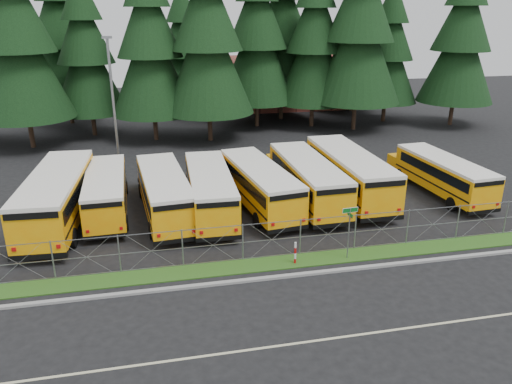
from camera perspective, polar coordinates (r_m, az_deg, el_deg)
The scene contains 30 objects.
ground at distance 27.33m, azimuth 6.42°, elevation -5.95°, with size 120.00×120.00×0.00m, color black.
curb at distance 24.73m, azimuth 8.68°, elevation -8.92°, with size 50.00×0.25×0.12m, color gray.
grass_verge at distance 25.89m, azimuth 7.60°, elevation -7.51°, with size 50.00×1.40×0.06m, color #254B15.
road_lane_line at distance 20.99m, azimuth 13.47°, elevation -15.35°, with size 50.00×0.12×0.01m, color beige.
chainlink_fence at distance 26.05m, azimuth 7.19°, elevation -4.93°, with size 44.00×0.10×2.00m, color gray, non-canonical shape.
brick_building at distance 65.34m, azimuth 0.47°, elevation 12.41°, with size 22.00×10.00×6.00m, color brown.
bus_0 at distance 31.38m, azimuth -21.58°, elevation -0.63°, with size 2.84×12.05×3.16m, color #FD9408, non-canonical shape.
bus_1 at distance 32.03m, azimuth -16.69°, elevation -0.12°, with size 2.38×10.07×2.64m, color #FD9408, non-canonical shape.
bus_2 at distance 30.81m, azimuth -10.49°, elevation -0.23°, with size 2.52×10.69×2.80m, color #FD9408, non-canonical shape.
bus_3 at distance 30.83m, azimuth -5.33°, elevation 0.06°, with size 2.53×10.73×2.81m, color #FD9408, non-canonical shape.
bus_4 at distance 31.61m, azimuth 0.20°, elevation 0.69°, with size 2.54×10.77×2.82m, color #FD9408, non-canonical shape.
bus_5 at distance 32.58m, azimuth 5.71°, elevation 1.30°, with size 2.65×11.21×2.94m, color #FD9408, non-canonical shape.
bus_6 at distance 33.99m, azimuth 10.35°, elevation 2.03°, with size 2.80×11.84×3.10m, color #FD9408, non-canonical shape.
bus_east at distance 36.14m, azimuth 20.31°, elevation 1.75°, with size 2.35×9.94×2.60m, color #FD9408, non-canonical shape.
street_sign at distance 25.25m, azimuth 10.63°, elevation -3.41°, with size 0.84×0.55×2.81m.
striped_bollard at distance 25.00m, azimuth 4.50°, elevation -6.98°, with size 0.11×0.11×1.20m, color #B20C0C.
light_standard at distance 39.10m, azimuth -16.00°, elevation 9.94°, with size 0.70×0.35×10.14m.
conifer_1 at distance 48.86m, azimuth -25.68°, elevation 15.24°, with size 8.42×8.42×18.62m, color black, non-canonical shape.
conifer_2 at distance 51.73m, azimuth -18.86°, elevation 14.58°, with size 7.03×7.03×15.55m, color black, non-canonical shape.
conifer_3 at distance 48.24m, azimuth -12.03°, elevation 15.81°, with size 7.76×7.76×17.15m, color black, non-canonical shape.
conifer_4 at distance 47.15m, azimuth -5.59°, elevation 16.87°, with size 8.37×8.37×18.50m, color black, non-canonical shape.
conifer_5 at distance 53.14m, azimuth 0.11°, elevation 17.00°, with size 8.08×8.08×17.86m, color black, non-canonical shape.
conifer_6 at distance 53.42m, azimuth 6.69°, elevation 16.44°, with size 7.70×7.70×17.02m, color black, non-canonical shape.
conifer_7 at distance 52.60m, azimuth 11.77°, elevation 17.51°, with size 8.86×8.86×19.59m, color black, non-canonical shape.
conifer_8 at distance 57.47m, azimuth 14.94°, elevation 15.13°, with size 6.74×6.74×14.91m, color black, non-canonical shape.
conifer_9 at distance 57.77m, azimuth 22.38°, elevation 15.55°, with size 7.83×7.83×17.31m, color black, non-canonical shape.
conifer_10 at distance 58.24m, azimuth -21.34°, elevation 16.01°, with size 8.11×8.11×17.92m, color black, non-canonical shape.
conifer_11 at distance 59.39m, azimuth -8.30°, elevation 15.72°, with size 6.73×6.73×14.88m, color black, non-canonical shape.
conifer_12 at distance 56.95m, azimuth 3.02°, elevation 17.33°, with size 8.19×8.19×18.12m, color black, non-canonical shape.
conifer_13 at distance 62.73m, azimuth 11.31°, elevation 16.75°, with size 7.69×7.69×17.00m, color black, non-canonical shape.
Camera 1 is at (-8.07, -23.16, 12.07)m, focal length 35.00 mm.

